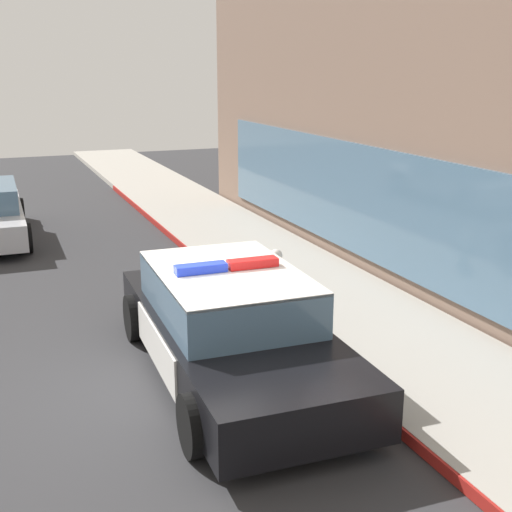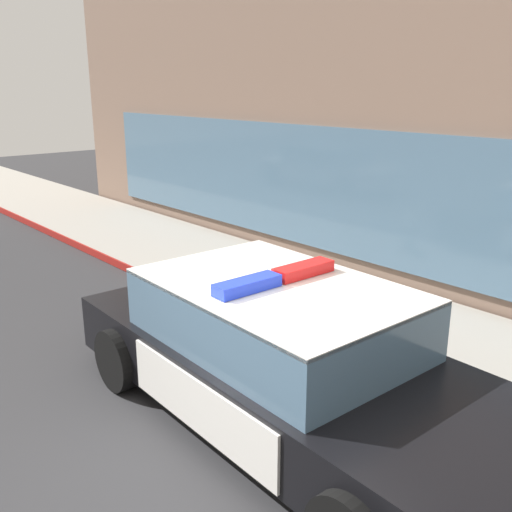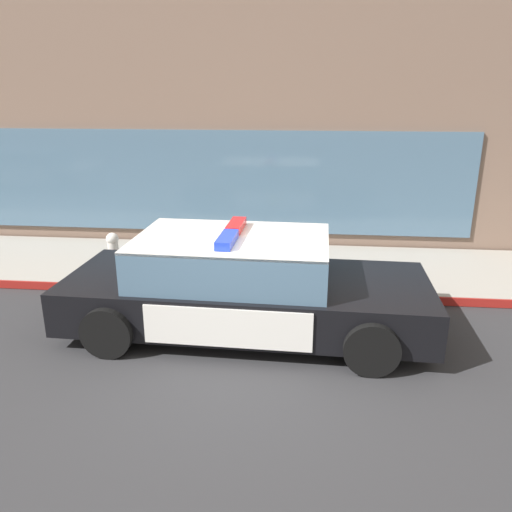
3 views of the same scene
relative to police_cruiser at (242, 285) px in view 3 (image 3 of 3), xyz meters
The scene contains 6 objects.
ground 0.98m from the police_cruiser, 78.93° to the right, with size 48.00×48.00×0.00m, color #303033.
sidewalk 2.54m from the police_cruiser, 86.83° to the left, with size 48.00×2.61×0.15m, color #A39E93.
curb_red_paint 1.30m from the police_cruiser, 83.19° to the left, with size 28.80×0.04×0.14m, color maroon.
storefront_building 9.09m from the police_cruiser, 89.82° to the left, with size 23.12×8.61×9.70m.
police_cruiser is the anchor object (origin of this frame).
fire_hydrant 3.09m from the police_cruiser, 145.35° to the left, with size 0.34×0.39×0.73m.
Camera 3 is at (0.71, -5.79, 3.28)m, focal length 35.39 mm.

